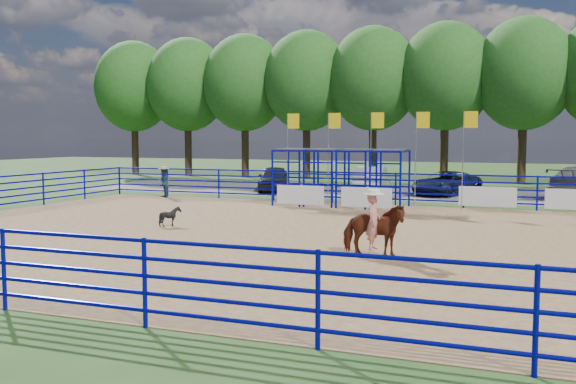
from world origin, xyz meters
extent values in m
plane|color=#2E4E1F|center=(0.00, 0.00, 0.00)|extent=(120.00, 120.00, 0.00)
cube|color=olive|center=(0.00, 0.00, 0.01)|extent=(30.00, 20.00, 0.02)
cube|color=#68645C|center=(0.00, 17.00, 0.01)|extent=(40.00, 10.00, 0.01)
imported|color=maroon|center=(2.05, -2.66, 0.73)|extent=(1.71, 0.84, 1.41)
imported|color=red|center=(2.05, -2.66, 1.69)|extent=(0.38, 0.55, 1.47)
cylinder|color=white|center=(2.05, -2.66, 2.45)|extent=(0.54, 0.54, 0.12)
imported|color=black|center=(-5.88, 0.32, 0.37)|extent=(0.71, 0.65, 0.70)
imported|color=navy|center=(-11.79, 9.31, 0.77)|extent=(0.93, 0.91, 1.51)
cylinder|color=tan|center=(-11.79, 9.31, 1.53)|extent=(0.56, 0.56, 0.11)
imported|color=black|center=(-8.13, 15.18, 0.73)|extent=(3.00, 4.54, 1.44)
imported|color=gray|center=(-2.63, 16.32, 0.73)|extent=(1.94, 4.51, 1.45)
imported|color=black|center=(1.47, 16.13, 0.64)|extent=(3.70, 5.03, 1.27)
cube|color=white|center=(-3.80, 7.77, 0.55)|extent=(2.20, 0.04, 0.85)
cube|color=white|center=(-0.80, 7.77, 0.55)|extent=(2.20, 0.04, 0.85)
cube|color=white|center=(4.00, 9.96, 0.55)|extent=(2.40, 0.04, 0.85)
cube|color=white|center=(7.50, 9.96, 0.55)|extent=(2.40, 0.04, 0.85)
cylinder|color=#3F2B19|center=(-25.00, 26.00, 2.40)|extent=(0.56, 0.56, 4.80)
ellipsoid|color=#22511A|center=(-25.00, 26.00, 7.56)|extent=(6.40, 6.40, 7.36)
cylinder|color=#3F2B19|center=(-20.00, 26.00, 2.40)|extent=(0.56, 0.56, 4.80)
ellipsoid|color=#22511A|center=(-20.00, 26.00, 7.56)|extent=(6.40, 6.40, 7.36)
cylinder|color=#3F2B19|center=(-15.00, 26.00, 2.40)|extent=(0.56, 0.56, 4.80)
ellipsoid|color=#22511A|center=(-15.00, 26.00, 7.56)|extent=(6.40, 6.40, 7.36)
cylinder|color=#3F2B19|center=(-10.00, 26.00, 2.40)|extent=(0.56, 0.56, 4.80)
ellipsoid|color=#22511A|center=(-10.00, 26.00, 7.56)|extent=(6.40, 6.40, 7.36)
cylinder|color=#3F2B19|center=(-5.00, 26.00, 2.40)|extent=(0.56, 0.56, 4.80)
ellipsoid|color=#22511A|center=(-5.00, 26.00, 7.56)|extent=(6.40, 6.40, 7.36)
cylinder|color=#3F2B19|center=(0.00, 26.00, 2.40)|extent=(0.56, 0.56, 4.80)
ellipsoid|color=#22511A|center=(0.00, 26.00, 7.56)|extent=(6.40, 6.40, 7.36)
cylinder|color=#3F2B19|center=(5.00, 26.00, 2.40)|extent=(0.56, 0.56, 4.80)
ellipsoid|color=#22511A|center=(5.00, 26.00, 7.56)|extent=(6.40, 6.40, 7.36)
camera|label=1|loc=(5.95, -18.79, 3.16)|focal=40.00mm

